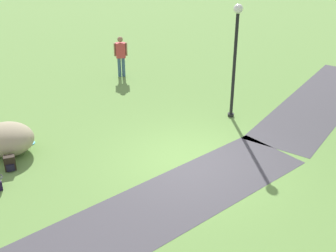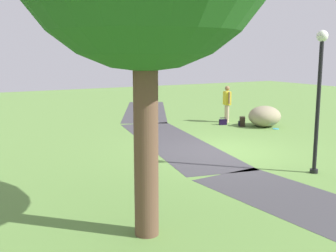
% 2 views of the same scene
% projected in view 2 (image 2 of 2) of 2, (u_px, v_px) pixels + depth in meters
% --- Properties ---
extents(ground_plane, '(48.00, 48.00, 0.00)m').
position_uv_depth(ground_plane, '(223.00, 151.00, 13.08)').
color(ground_plane, '#608940').
extents(footpath_segment_mid, '(8.25, 3.57, 0.01)m').
position_uv_depth(footpath_segment_mid, '(174.00, 142.00, 14.40)').
color(footpath_segment_mid, '#3F3D42').
rests_on(footpath_segment_mid, ground).
extents(footpath_segment_far, '(8.06, 5.46, 0.01)m').
position_uv_depth(footpath_segment_far, '(145.00, 111.00, 22.08)').
color(footpath_segment_far, '#3F3D42').
rests_on(footpath_segment_far, ground).
extents(lamp_post, '(0.28, 0.28, 3.58)m').
position_uv_depth(lamp_post, '(319.00, 87.00, 10.36)').
color(lamp_post, black).
rests_on(lamp_post, ground).
extents(lawn_boulder, '(1.85, 1.91, 0.86)m').
position_uv_depth(lawn_boulder, '(265.00, 116.00, 17.38)').
color(lawn_boulder, gray).
rests_on(lawn_boulder, ground).
extents(woman_with_handbag, '(0.51, 0.31, 1.60)m').
position_uv_depth(woman_with_handbag, '(227.00, 101.00, 18.35)').
color(woman_with_handbag, beige).
rests_on(woman_with_handbag, ground).
extents(handbag_on_grass, '(0.34, 0.34, 0.31)m').
position_uv_depth(handbag_on_grass, '(223.00, 122.00, 17.82)').
color(handbag_on_grass, black).
rests_on(handbag_on_grass, ground).
extents(backpack_by_boulder, '(0.34, 0.35, 0.40)m').
position_uv_depth(backpack_by_boulder, '(242.00, 122.00, 17.47)').
color(backpack_by_boulder, black).
rests_on(backpack_by_boulder, ground).
extents(frisbee_on_grass, '(0.25, 0.25, 0.02)m').
position_uv_depth(frisbee_on_grass, '(276.00, 129.00, 16.86)').
color(frisbee_on_grass, '#3BACD2').
rests_on(frisbee_on_grass, ground).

